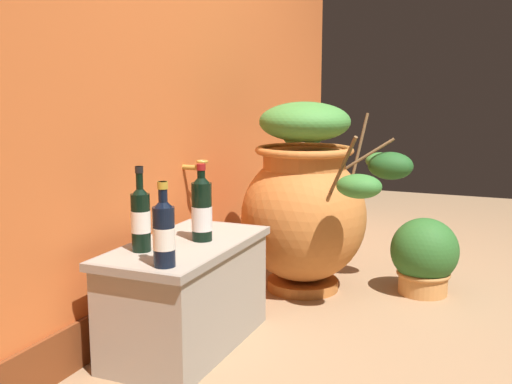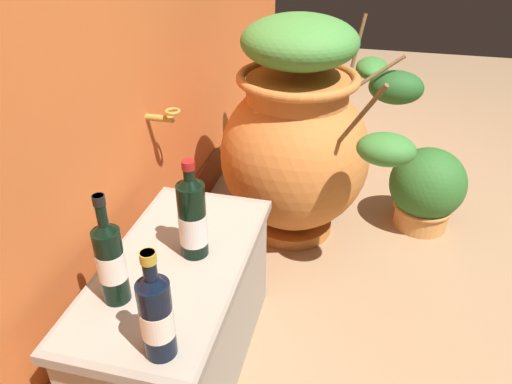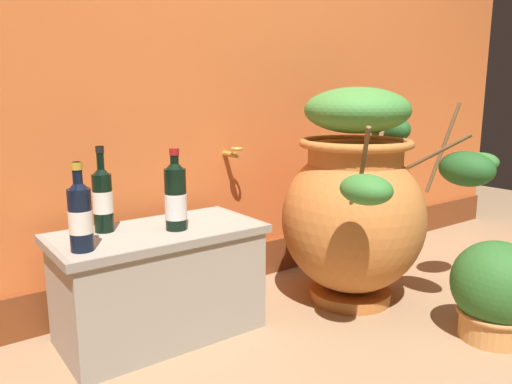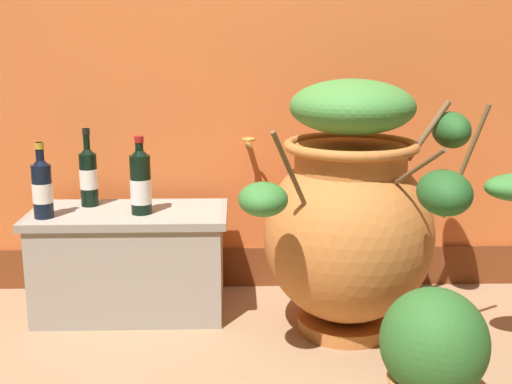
{
  "view_description": "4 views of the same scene",
  "coord_description": "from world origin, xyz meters",
  "px_view_note": "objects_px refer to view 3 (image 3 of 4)",
  "views": [
    {
      "loc": [
        -2.42,
        -0.29,
        1.0
      ],
      "look_at": [
        -0.02,
        0.72,
        0.55
      ],
      "focal_mm": 42.66,
      "sensor_mm": 36.0,
      "label": 1
    },
    {
      "loc": [
        -1.44,
        0.35,
        1.3
      ],
      "look_at": [
        -0.08,
        0.68,
        0.45
      ],
      "focal_mm": 34.45,
      "sensor_mm": 36.0,
      "label": 2
    },
    {
      "loc": [
        -1.19,
        -0.8,
        0.91
      ],
      "look_at": [
        -0.03,
        0.79,
        0.51
      ],
      "focal_mm": 34.53,
      "sensor_mm": 36.0,
      "label": 3
    },
    {
      "loc": [
        -0.03,
        -1.73,
        1.09
      ],
      "look_at": [
        0.04,
        0.71,
        0.52
      ],
      "focal_mm": 47.59,
      "sensor_mm": 36.0,
      "label": 4
    }
  ],
  "objects_px": {
    "terracotta_urn": "(357,201)",
    "wine_bottle_right": "(80,214)",
    "potted_shrub": "(496,291)",
    "wine_bottle_middle": "(176,196)",
    "wine_bottle_left": "(103,197)"
  },
  "relations": [
    {
      "from": "potted_shrub",
      "to": "wine_bottle_left",
      "type": "bearing_deg",
      "value": 143.48
    },
    {
      "from": "wine_bottle_left",
      "to": "wine_bottle_middle",
      "type": "relative_size",
      "value": 1.04
    },
    {
      "from": "terracotta_urn",
      "to": "potted_shrub",
      "type": "xyz_separation_m",
      "value": [
        0.15,
        -0.56,
        -0.26
      ]
    },
    {
      "from": "wine_bottle_left",
      "to": "potted_shrub",
      "type": "distance_m",
      "value": 1.48
    },
    {
      "from": "terracotta_urn",
      "to": "wine_bottle_middle",
      "type": "bearing_deg",
      "value": 167.87
    },
    {
      "from": "potted_shrub",
      "to": "wine_bottle_right",
      "type": "bearing_deg",
      "value": 152.26
    },
    {
      "from": "wine_bottle_right",
      "to": "wine_bottle_middle",
      "type": "bearing_deg",
      "value": 7.72
    },
    {
      "from": "terracotta_urn",
      "to": "wine_bottle_right",
      "type": "bearing_deg",
      "value": 174.01
    },
    {
      "from": "terracotta_urn",
      "to": "wine_bottle_middle",
      "type": "distance_m",
      "value": 0.8
    },
    {
      "from": "wine_bottle_right",
      "to": "potted_shrub",
      "type": "distance_m",
      "value": 1.5
    },
    {
      "from": "terracotta_urn",
      "to": "wine_bottle_right",
      "type": "height_order",
      "value": "terracotta_urn"
    },
    {
      "from": "terracotta_urn",
      "to": "wine_bottle_middle",
      "type": "xyz_separation_m",
      "value": [
        -0.78,
        0.17,
        0.09
      ]
    },
    {
      "from": "terracotta_urn",
      "to": "wine_bottle_middle",
      "type": "height_order",
      "value": "terracotta_urn"
    },
    {
      "from": "wine_bottle_middle",
      "to": "wine_bottle_left",
      "type": "bearing_deg",
      "value": 149.98
    },
    {
      "from": "wine_bottle_right",
      "to": "potted_shrub",
      "type": "relative_size",
      "value": 0.75
    }
  ]
}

